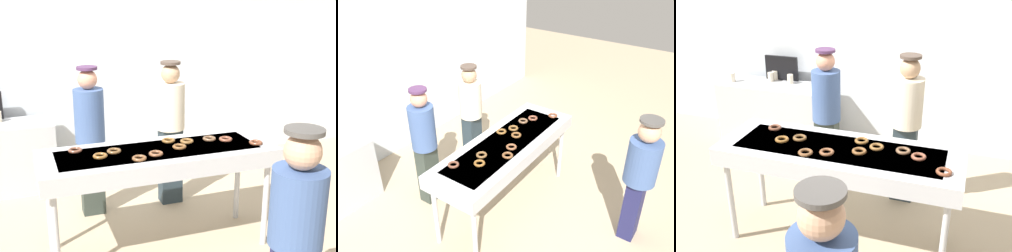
# 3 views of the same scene
# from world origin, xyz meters

# --- Properties ---
(ground_plane) EXTENTS (16.00, 16.00, 0.00)m
(ground_plane) POSITION_xyz_m (0.00, 0.00, 0.00)
(ground_plane) COLOR tan
(back_wall) EXTENTS (8.00, 0.12, 3.00)m
(back_wall) POSITION_xyz_m (0.00, 2.28, 1.50)
(back_wall) COLOR silver
(back_wall) RESTS_ON ground
(fryer_conveyor) EXTENTS (2.14, 0.72, 0.99)m
(fryer_conveyor) POSITION_xyz_m (0.00, 0.00, 0.90)
(fryer_conveyor) COLOR #B7BABF
(fryer_conveyor) RESTS_ON ground
(chocolate_donut_0) EXTENTS (0.18, 0.18, 0.03)m
(chocolate_donut_0) POSITION_xyz_m (0.31, 0.10, 1.00)
(chocolate_donut_0) COLOR brown
(chocolate_donut_0) RESTS_ON fryer_conveyor
(chocolate_donut_1) EXTENTS (0.17, 0.17, 0.03)m
(chocolate_donut_1) POSITION_xyz_m (0.54, 0.10, 1.00)
(chocolate_donut_1) COLOR brown
(chocolate_donut_1) RESTS_ON fryer_conveyor
(chocolate_donut_2) EXTENTS (0.16, 0.16, 0.03)m
(chocolate_donut_2) POSITION_xyz_m (0.91, -0.15, 1.00)
(chocolate_donut_2) COLOR brown
(chocolate_donut_2) RESTS_ON fryer_conveyor
(chocolate_donut_3) EXTENTS (0.15, 0.15, 0.03)m
(chocolate_donut_3) POSITION_xyz_m (-0.71, 0.19, 1.00)
(chocolate_donut_3) COLOR brown
(chocolate_donut_3) RESTS_ON fryer_conveyor
(chocolate_donut_4) EXTENTS (0.14, 0.14, 0.03)m
(chocolate_donut_4) POSITION_xyz_m (-0.39, 0.06, 1.00)
(chocolate_donut_4) COLOR brown
(chocolate_donut_4) RESTS_ON fryer_conveyor
(chocolate_donut_5) EXTENTS (0.14, 0.14, 0.03)m
(chocolate_donut_5) POSITION_xyz_m (0.16, 0.17, 1.00)
(chocolate_donut_5) COLOR brown
(chocolate_donut_5) RESTS_ON fryer_conveyor
(chocolate_donut_6) EXTENTS (0.17, 0.17, 0.03)m
(chocolate_donut_6) POSITION_xyz_m (0.68, 0.03, 1.00)
(chocolate_donut_6) COLOR brown
(chocolate_donut_6) RESTS_ON fryer_conveyor
(chocolate_donut_7) EXTENTS (0.15, 0.15, 0.03)m
(chocolate_donut_7) POSITION_xyz_m (0.19, -0.03, 1.00)
(chocolate_donut_7) COLOR brown
(chocolate_donut_7) RESTS_ON fryer_conveyor
(chocolate_donut_8) EXTENTS (0.13, 0.13, 0.03)m
(chocolate_donut_8) POSITION_xyz_m (-0.06, -0.13, 1.00)
(chocolate_donut_8) COLOR brown
(chocolate_donut_8) RESTS_ON fryer_conveyor
(chocolate_donut_9) EXTENTS (0.17, 0.17, 0.03)m
(chocolate_donut_9) POSITION_xyz_m (-0.23, -0.19, 1.00)
(chocolate_donut_9) COLOR brown
(chocolate_donut_9) RESTS_ON fryer_conveyor
(chocolate_donut_10) EXTENTS (0.14, 0.14, 0.03)m
(chocolate_donut_10) POSITION_xyz_m (-0.53, -0.02, 1.00)
(chocolate_donut_10) COLOR brown
(chocolate_donut_10) RESTS_ON fryer_conveyor
(worker_baker) EXTENTS (0.32, 0.32, 1.63)m
(worker_baker) POSITION_xyz_m (0.44, 0.90, 0.91)
(worker_baker) COLOR #27343C
(worker_baker) RESTS_ON ground
(worker_assistant) EXTENTS (0.31, 0.31, 1.62)m
(worker_assistant) POSITION_xyz_m (-0.46, 0.92, 0.90)
(worker_assistant) COLOR #303933
(worker_assistant) RESTS_ON ground
(prep_counter) EXTENTS (1.62, 0.56, 0.85)m
(prep_counter) POSITION_xyz_m (-1.57, 1.83, 0.42)
(prep_counter) COLOR #B7BABF
(prep_counter) RESTS_ON ground
(paper_cup_0) EXTENTS (0.08, 0.08, 0.13)m
(paper_cup_0) POSITION_xyz_m (-2.20, 1.76, 0.91)
(paper_cup_0) COLOR beige
(paper_cup_0) RESTS_ON prep_counter
(paper_cup_1) EXTENTS (0.08, 0.08, 0.13)m
(paper_cup_1) POSITION_xyz_m (-1.38, 1.94, 0.91)
(paper_cup_1) COLOR beige
(paper_cup_1) RESTS_ON prep_counter
(paper_cup_2) EXTENTS (0.08, 0.08, 0.13)m
(paper_cup_2) POSITION_xyz_m (-1.67, 2.04, 0.91)
(paper_cup_2) COLOR beige
(paper_cup_2) RESTS_ON prep_counter
(paper_cup_3) EXTENTS (0.08, 0.08, 0.13)m
(paper_cup_3) POSITION_xyz_m (-1.69, 1.95, 0.91)
(paper_cup_3) COLOR beige
(paper_cup_3) RESTS_ON prep_counter
(menu_display) EXTENTS (0.49, 0.04, 0.35)m
(menu_display) POSITION_xyz_m (-1.57, 2.06, 1.02)
(menu_display) COLOR black
(menu_display) RESTS_ON prep_counter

